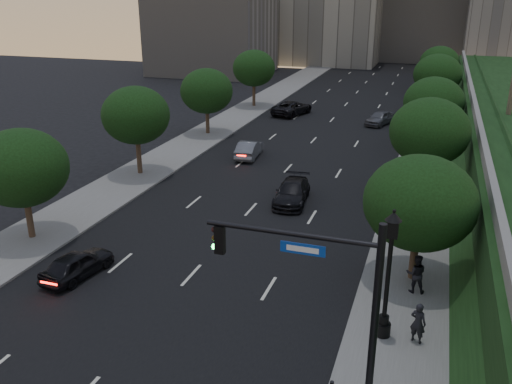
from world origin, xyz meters
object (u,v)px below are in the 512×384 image
(pedestrian_a, at_px, (418,323))
(sedan_far_left, at_px, (292,108))
(pedestrian_b, at_px, (416,274))
(sedan_near_left, at_px, (77,264))
(street_lamp, at_px, (388,281))
(sedan_far_right, at_px, (380,118))
(sedan_mid_left, at_px, (249,149))
(traffic_signal_mast, at_px, (339,318))
(sedan_near_right, at_px, (292,192))
(pedestrian_c, at_px, (420,201))

(pedestrian_a, bearing_deg, sedan_far_left, -47.89)
(pedestrian_b, bearing_deg, sedan_near_left, 5.57)
(street_lamp, xyz_separation_m, sedan_far_right, (-4.35, 37.53, -1.90))
(sedan_far_right, height_order, pedestrian_b, pedestrian_b)
(sedan_mid_left, relative_size, sedan_far_right, 1.01)
(sedan_far_right, bearing_deg, street_lamp, -63.71)
(sedan_mid_left, xyz_separation_m, pedestrian_b, (14.41, -18.26, 0.36))
(street_lamp, distance_m, sedan_mid_left, 25.95)
(sedan_far_left, relative_size, pedestrian_a, 3.30)
(traffic_signal_mast, xyz_separation_m, sedan_mid_left, (-12.30, 26.83, -2.96))
(traffic_signal_mast, relative_size, sedan_near_right, 1.43)
(sedan_far_left, xyz_separation_m, sedan_near_right, (6.93, -26.05, -0.08))
(sedan_far_right, relative_size, pedestrian_a, 2.50)
(pedestrian_a, bearing_deg, sedan_near_left, 19.04)
(street_lamp, relative_size, sedan_far_right, 1.31)
(street_lamp, relative_size, pedestrian_a, 3.27)
(traffic_signal_mast, bearing_deg, sedan_near_left, 159.45)
(sedan_far_right, distance_m, pedestrian_a, 37.97)
(sedan_near_left, distance_m, pedestrian_a, 16.01)
(sedan_mid_left, bearing_deg, sedan_near_right, 119.10)
(pedestrian_a, bearing_deg, sedan_mid_left, -35.89)
(pedestrian_b, bearing_deg, traffic_signal_mast, 69.22)
(street_lamp, distance_m, pedestrian_c, 13.35)
(sedan_far_right, distance_m, pedestrian_b, 34.08)
(sedan_near_right, xyz_separation_m, pedestrian_c, (8.12, -0.07, 0.38))
(street_lamp, height_order, sedan_far_right, street_lamp)
(sedan_far_left, height_order, sedan_near_right, sedan_far_left)
(pedestrian_c, bearing_deg, pedestrian_b, 87.90)
(sedan_mid_left, xyz_separation_m, pedestrian_a, (14.70, -22.15, 0.29))
(pedestrian_a, height_order, pedestrian_b, pedestrian_b)
(sedan_far_left, bearing_deg, sedan_mid_left, 109.08)
(pedestrian_a, relative_size, pedestrian_c, 0.91)
(sedan_mid_left, relative_size, sedan_near_right, 0.89)
(sedan_mid_left, distance_m, sedan_near_right, 10.71)
(sedan_near_left, distance_m, sedan_near_right, 14.85)
(sedan_far_left, bearing_deg, pedestrian_c, 136.15)
(pedestrian_c, bearing_deg, sedan_far_left, -63.60)
(sedan_near_right, height_order, sedan_far_right, sedan_far_right)
(sedan_near_right, bearing_deg, street_lamp, -66.47)
(sedan_near_right, distance_m, pedestrian_c, 8.12)
(sedan_far_left, xyz_separation_m, pedestrian_c, (15.04, -26.12, 0.30))
(sedan_mid_left, height_order, sedan_far_right, sedan_far_right)
(sedan_far_right, distance_m, pedestrian_c, 24.83)
(traffic_signal_mast, bearing_deg, pedestrian_c, 84.01)
(sedan_mid_left, relative_size, sedan_far_left, 0.77)
(sedan_near_left, xyz_separation_m, sedan_far_left, (0.43, 38.95, 0.12))
(sedan_far_left, relative_size, sedan_near_right, 1.16)
(traffic_signal_mast, distance_m, sedan_far_right, 42.45)
(street_lamp, distance_m, pedestrian_b, 4.30)
(traffic_signal_mast, relative_size, sedan_near_left, 1.78)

